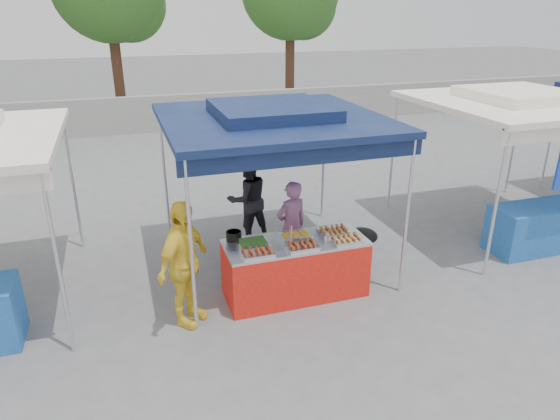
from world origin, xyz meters
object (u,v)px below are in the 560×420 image
object	(u,v)px
vendor_table	(295,268)
cooking_pot	(234,236)
helper_man	(248,199)
vendor_woman	(291,226)
wok_burner	(361,248)
customer_person	(184,265)

from	to	relation	value
vendor_table	cooking_pot	size ratio (longest dim) A/B	9.25
vendor_table	helper_man	bearing A→B (deg)	94.99
vendor_table	cooking_pot	xyz separation A→B (m)	(-0.81, 0.31, 0.49)
cooking_pot	vendor_woman	xyz separation A→B (m)	(1.01, 0.43, -0.18)
wok_burner	helper_man	bearing A→B (deg)	136.79
vendor_woman	helper_man	world-z (taller)	helper_man
cooking_pot	wok_burner	size ratio (longest dim) A/B	0.28
vendor_table	helper_man	size ratio (longest dim) A/B	1.28
vendor_woman	vendor_table	bearing A→B (deg)	60.45
wok_burner	helper_man	distance (m)	2.23
helper_man	cooking_pot	bearing A→B (deg)	59.75
vendor_woman	customer_person	size ratio (longest dim) A/B	0.86
vendor_table	vendor_woman	bearing A→B (deg)	75.00
cooking_pot	helper_man	xyz separation A→B (m)	(0.64, 1.66, -0.13)
vendor_table	wok_burner	world-z (taller)	vendor_table
cooking_pot	vendor_woman	bearing A→B (deg)	22.88
cooking_pot	vendor_woman	size ratio (longest dim) A/B	0.15
customer_person	vendor_woman	bearing A→B (deg)	-20.81
vendor_table	vendor_woman	distance (m)	0.82
wok_burner	vendor_woman	distance (m)	1.13
customer_person	cooking_pot	bearing A→B (deg)	-14.65
vendor_table	customer_person	world-z (taller)	customer_person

